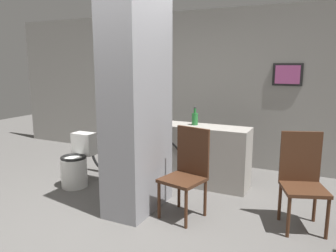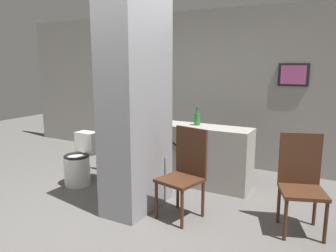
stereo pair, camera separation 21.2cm
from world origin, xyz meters
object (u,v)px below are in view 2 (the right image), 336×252
chair_near_pillar (185,170)px  bicycle (137,155)px  bottle_tall (197,118)px  toilet (80,162)px  chair_by_doorway (301,180)px

chair_near_pillar → bicycle: chair_near_pillar is taller
chair_near_pillar → bottle_tall: bottle_tall is taller
toilet → bicycle: (0.59, 0.59, 0.04)m
toilet → bottle_tall: 1.80m
chair_by_doorway → chair_near_pillar: bearing=173.8°
toilet → chair_by_doorway: bearing=2.1°
chair_near_pillar → bicycle: size_ratio=0.62×
toilet → chair_near_pillar: chair_near_pillar is taller
chair_by_doorway → bicycle: 2.42m
toilet → chair_by_doorway: 2.96m
bottle_tall → toilet: bearing=-150.3°
toilet → bottle_tall: bottle_tall is taller
chair_by_doorway → bicycle: size_ratio=0.62×
bottle_tall → chair_by_doorway: bearing=-26.0°
chair_near_pillar → chair_by_doorway: bearing=26.8°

